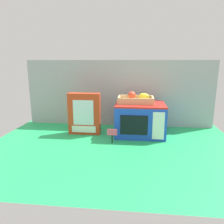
# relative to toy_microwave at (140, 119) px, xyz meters

# --- Properties ---
(ground_plane) EXTENTS (1.70, 1.70, 0.00)m
(ground_plane) POSITION_rel_toy_microwave_xyz_m (-0.18, -0.05, -0.12)
(ground_plane) COLOR #219E54
(ground_plane) RESTS_ON ground
(display_back_panel) EXTENTS (1.61, 0.03, 0.57)m
(display_back_panel) POSITION_rel_toy_microwave_xyz_m (-0.18, 0.24, 0.16)
(display_back_panel) COLOR #A0A3A8
(display_back_panel) RESTS_ON ground
(toy_microwave) EXTENTS (0.37, 0.30, 0.25)m
(toy_microwave) POSITION_rel_toy_microwave_xyz_m (0.00, 0.00, 0.00)
(toy_microwave) COLOR blue
(toy_microwave) RESTS_ON ground
(food_groups_crate) EXTENTS (0.27, 0.18, 0.08)m
(food_groups_crate) POSITION_rel_toy_microwave_xyz_m (-0.03, 0.03, 0.15)
(food_groups_crate) COLOR tan
(food_groups_crate) RESTS_ON toy_microwave
(cookie_set_box) EXTENTS (0.25, 0.07, 0.32)m
(cookie_set_box) POSITION_rel_toy_microwave_xyz_m (-0.43, -0.02, 0.04)
(cookie_set_box) COLOR red
(cookie_set_box) RESTS_ON ground
(price_sign) EXTENTS (0.07, 0.01, 0.10)m
(price_sign) POSITION_rel_toy_microwave_xyz_m (-0.19, -0.20, -0.06)
(price_sign) COLOR black
(price_sign) RESTS_ON ground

